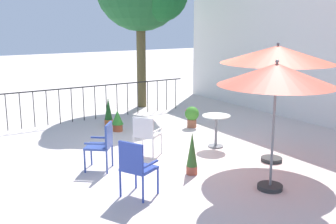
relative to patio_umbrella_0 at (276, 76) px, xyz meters
The scene contains 13 objects.
ground_plane 3.41m from the patio_umbrella_0, behind, with size 60.00×60.00×0.00m, color beige.
villa_facade 5.38m from the patio_umbrella_0, 120.73° to the left, with size 11.71×0.30×4.76m, color white.
terrace_railing 6.75m from the patio_umbrella_0, behind, with size 0.03×5.77×1.01m.
patio_umbrella_0 is the anchor object (origin of this frame).
patio_umbrella_1 1.54m from the patio_umbrella_0, 133.06° to the left, with size 2.29×2.29×2.47m.
cafe_table_0 2.97m from the patio_umbrella_0, 163.02° to the left, with size 0.65×0.65×0.76m.
patio_chair_0 3.54m from the patio_umbrella_0, 139.86° to the right, with size 0.67×0.67×0.95m.
patio_chair_1 2.75m from the patio_umbrella_0, 113.91° to the right, with size 0.66×0.64×0.98m.
patio_chair_2 3.24m from the patio_umbrella_0, 160.44° to the right, with size 0.68×0.67×0.89m.
potted_plant_0 5.87m from the patio_umbrella_0, behind, with size 0.23×0.23×0.81m.
potted_plant_1 2.20m from the patio_umbrella_0, 150.85° to the right, with size 0.22×0.22×0.84m.
potted_plant_2 4.75m from the patio_umbrella_0, 162.63° to the left, with size 0.39×0.39×0.58m.
potted_plant_3 5.29m from the patio_umbrella_0, behind, with size 0.31×0.31×0.57m.
Camera 1 is at (7.50, -4.72, 2.87)m, focal length 43.89 mm.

